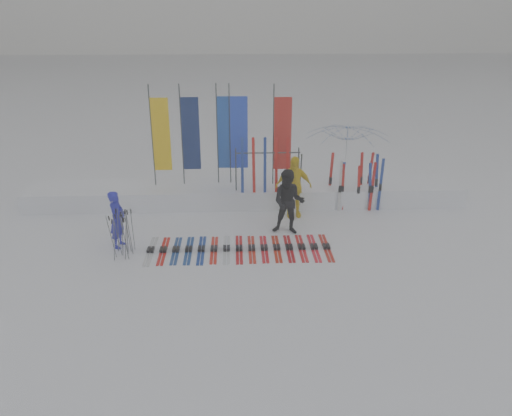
{
  "coord_description": "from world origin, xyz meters",
  "views": [
    {
      "loc": [
        -0.33,
        -10.66,
        5.96
      ],
      "look_at": [
        0.2,
        1.6,
        1.0
      ],
      "focal_mm": 35.0,
      "sensor_mm": 36.0,
      "label": 1
    }
  ],
  "objects_px": {
    "person_blue": "(117,219)",
    "person_yellow": "(293,187)",
    "ski_row": "(239,248)",
    "ski_rack": "(268,165)",
    "tent_canopy": "(346,160)",
    "person_black": "(289,202)"
  },
  "relations": [
    {
      "from": "ski_row",
      "to": "ski_rack",
      "type": "relative_size",
      "value": 2.36
    },
    {
      "from": "person_blue",
      "to": "person_yellow",
      "type": "relative_size",
      "value": 0.83
    },
    {
      "from": "ski_rack",
      "to": "ski_row",
      "type": "bearing_deg",
      "value": -107.48
    },
    {
      "from": "person_blue",
      "to": "person_black",
      "type": "relative_size",
      "value": 0.84
    },
    {
      "from": "person_black",
      "to": "tent_canopy",
      "type": "bearing_deg",
      "value": 65.64
    },
    {
      "from": "ski_row",
      "to": "ski_rack",
      "type": "height_order",
      "value": "ski_rack"
    },
    {
      "from": "person_yellow",
      "to": "ski_rack",
      "type": "relative_size",
      "value": 0.93
    },
    {
      "from": "tent_canopy",
      "to": "ski_row",
      "type": "relative_size",
      "value": 0.58
    },
    {
      "from": "person_yellow",
      "to": "ski_rack",
      "type": "height_order",
      "value": "person_yellow"
    },
    {
      "from": "person_blue",
      "to": "ski_rack",
      "type": "relative_size",
      "value": 0.77
    },
    {
      "from": "person_yellow",
      "to": "ski_row",
      "type": "height_order",
      "value": "person_yellow"
    },
    {
      "from": "ski_row",
      "to": "ski_rack",
      "type": "distance_m",
      "value": 3.47
    },
    {
      "from": "person_yellow",
      "to": "ski_rack",
      "type": "xyz_separation_m",
      "value": [
        -0.72,
        0.79,
        0.44
      ]
    },
    {
      "from": "person_blue",
      "to": "tent_canopy",
      "type": "distance_m",
      "value": 7.68
    },
    {
      "from": "person_blue",
      "to": "person_black",
      "type": "height_order",
      "value": "person_black"
    },
    {
      "from": "person_yellow",
      "to": "person_black",
      "type": "bearing_deg",
      "value": -106.42
    },
    {
      "from": "tent_canopy",
      "to": "ski_row",
      "type": "height_order",
      "value": "tent_canopy"
    },
    {
      "from": "tent_canopy",
      "to": "person_black",
      "type": "bearing_deg",
      "value": -127.22
    },
    {
      "from": "person_black",
      "to": "person_yellow",
      "type": "relative_size",
      "value": 0.98
    },
    {
      "from": "ski_row",
      "to": "person_blue",
      "type": "bearing_deg",
      "value": 173.7
    },
    {
      "from": "person_black",
      "to": "ski_row",
      "type": "xyz_separation_m",
      "value": [
        -1.41,
        -1.02,
        -0.89
      ]
    },
    {
      "from": "person_blue",
      "to": "person_yellow",
      "type": "xyz_separation_m",
      "value": [
        4.86,
        1.91,
        0.16
      ]
    }
  ]
}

